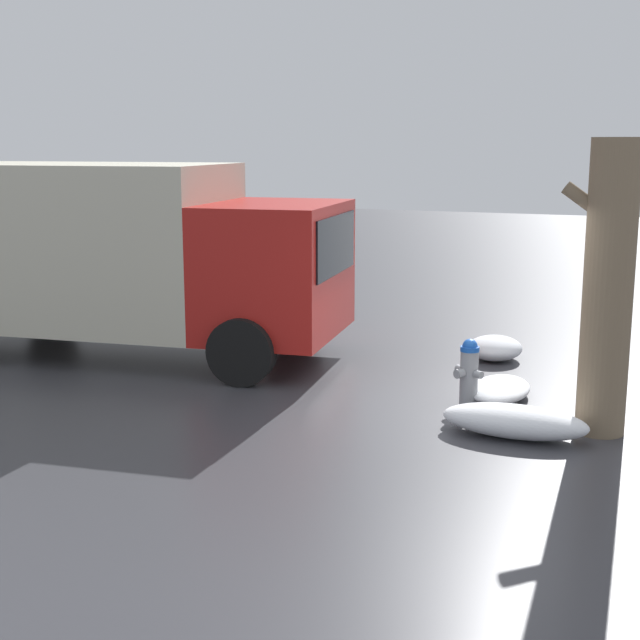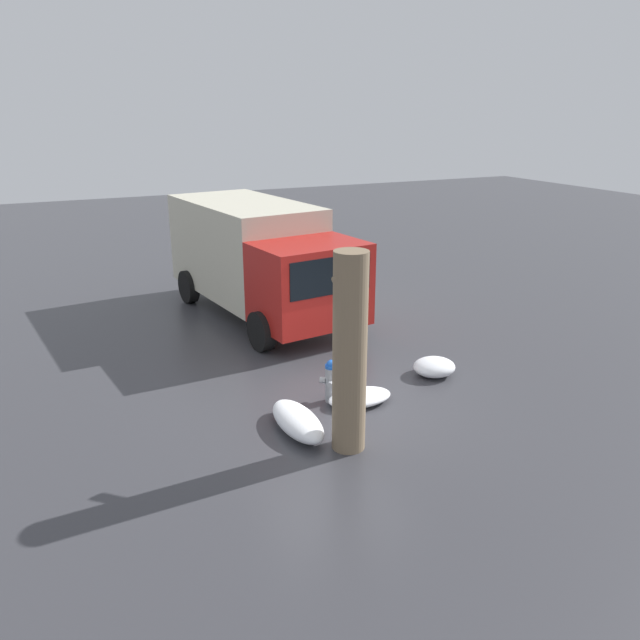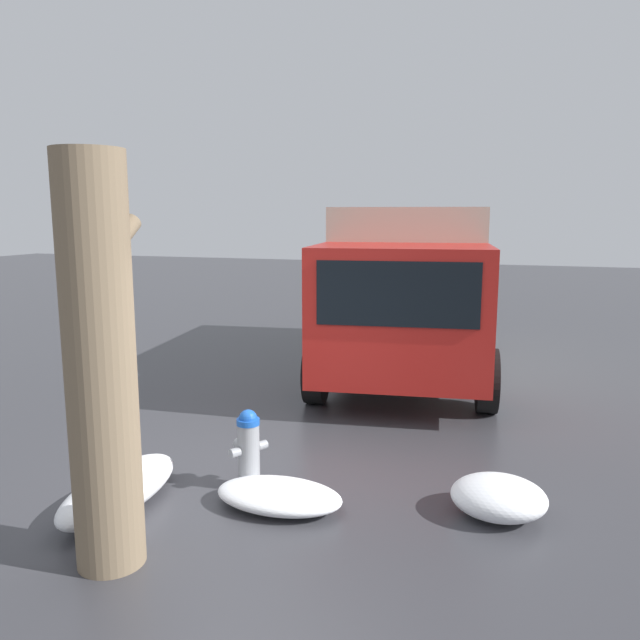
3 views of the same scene
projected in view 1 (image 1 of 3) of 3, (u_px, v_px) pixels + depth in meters
The scene contains 7 objects.
ground_plane at pixel (468, 405), 10.84m from camera, with size 60.00×60.00×0.00m, color #38383D.
fire_hydrant at pixel (469, 371), 10.75m from camera, with size 0.40×0.36×0.82m.
tree_trunk at pixel (608, 288), 9.50m from camera, with size 0.80×0.53×3.19m.
delivery_truck at pixel (116, 251), 13.16m from camera, with size 6.70×3.36×2.83m.
snow_pile_by_hydrant at pixel (500, 389), 11.10m from camera, with size 0.73×1.23×0.23m.
snow_pile_curbside at pixel (495, 348), 13.05m from camera, with size 0.79×0.87×0.35m.
snow_pile_by_tree at pixel (515, 421), 9.62m from camera, with size 1.58×0.65×0.35m.
Camera 1 is at (-2.38, 10.31, 3.14)m, focal length 50.00 mm.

